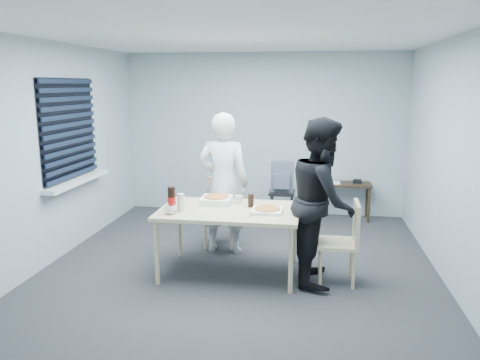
% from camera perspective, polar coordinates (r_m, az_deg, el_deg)
% --- Properties ---
extents(room, '(5.00, 5.00, 5.00)m').
position_cam_1_polar(room, '(6.27, -19.80, 4.89)').
color(room, '#2C2C31').
rests_on(room, ground).
extents(dining_table, '(1.53, 0.97, 0.75)m').
position_cam_1_polar(dining_table, '(5.19, -1.30, -4.19)').
color(dining_table, beige).
rests_on(dining_table, ground).
extents(chair_far, '(0.42, 0.42, 0.89)m').
position_cam_1_polar(chair_far, '(6.21, -2.24, -3.23)').
color(chair_far, beige).
rests_on(chair_far, ground).
extents(chair_right, '(0.42, 0.42, 0.89)m').
position_cam_1_polar(chair_right, '(5.12, 12.75, -6.76)').
color(chair_right, beige).
rests_on(chair_right, ground).
extents(person_white, '(0.65, 0.42, 1.77)m').
position_cam_1_polar(person_white, '(5.84, -2.05, -0.41)').
color(person_white, silver).
rests_on(person_white, ground).
extents(person_black, '(0.47, 0.86, 1.77)m').
position_cam_1_polar(person_black, '(5.04, 9.99, -2.53)').
color(person_black, black).
rests_on(person_black, ground).
extents(side_table, '(0.87, 0.39, 0.58)m').
position_cam_1_polar(side_table, '(7.53, 12.42, -0.94)').
color(side_table, '#362315').
rests_on(side_table, ground).
extents(stool, '(0.38, 0.38, 0.52)m').
position_cam_1_polar(stool, '(7.07, 5.12, -2.23)').
color(stool, black).
rests_on(stool, ground).
extents(backpack, '(0.32, 0.24, 0.45)m').
position_cam_1_polar(backpack, '(6.99, 5.16, 0.38)').
color(backpack, '#585B67').
rests_on(backpack, stool).
extents(pizza_box_a, '(0.34, 0.34, 0.09)m').
position_cam_1_polar(pizza_box_a, '(5.42, -2.91, -2.42)').
color(pizza_box_a, white).
rests_on(pizza_box_a, dining_table).
extents(pizza_box_b, '(0.33, 0.33, 0.05)m').
position_cam_1_polar(pizza_box_b, '(5.06, 3.31, -3.68)').
color(pizza_box_b, white).
rests_on(pizza_box_b, dining_table).
extents(mug_a, '(0.17, 0.17, 0.10)m').
position_cam_1_polar(mug_a, '(5.02, -8.49, -3.58)').
color(mug_a, white).
rests_on(mug_a, dining_table).
extents(mug_b, '(0.10, 0.10, 0.09)m').
position_cam_1_polar(mug_b, '(5.41, -0.16, -2.37)').
color(mug_b, white).
rests_on(mug_b, dining_table).
extents(cola_glass, '(0.09, 0.09, 0.15)m').
position_cam_1_polar(cola_glass, '(5.24, 1.33, -2.52)').
color(cola_glass, black).
rests_on(cola_glass, dining_table).
extents(soda_bottle, '(0.09, 0.09, 0.28)m').
position_cam_1_polar(soda_bottle, '(5.08, -8.32, -2.42)').
color(soda_bottle, black).
rests_on(soda_bottle, dining_table).
extents(plastic_cups, '(0.08, 0.08, 0.19)m').
position_cam_1_polar(plastic_cups, '(5.12, -7.20, -2.72)').
color(plastic_cups, silver).
rests_on(plastic_cups, dining_table).
extents(rubber_band, '(0.08, 0.08, 0.00)m').
position_cam_1_polar(rubber_band, '(4.89, 1.27, -4.45)').
color(rubber_band, red).
rests_on(rubber_band, dining_table).
extents(papers, '(0.26, 0.32, 0.00)m').
position_cam_1_polar(papers, '(7.50, 11.30, -0.31)').
color(papers, white).
rests_on(papers, side_table).
extents(black_box, '(0.14, 0.10, 0.05)m').
position_cam_1_polar(black_box, '(7.56, 14.10, -0.15)').
color(black_box, black).
rests_on(black_box, side_table).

